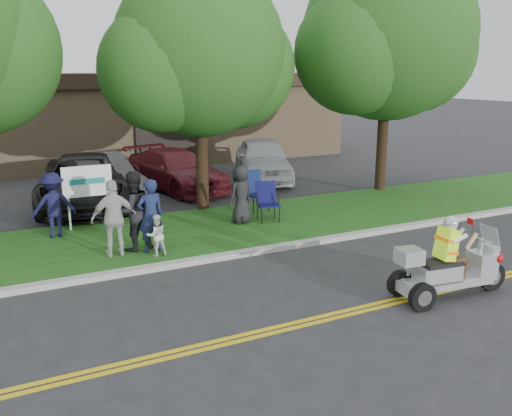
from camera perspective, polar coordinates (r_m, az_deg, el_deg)
name	(u,v)px	position (r m, az deg, el deg)	size (l,w,h in m)	color
ground	(322,304)	(10.03, 6.95, -10.03)	(120.00, 120.00, 0.00)	#28282B
centerline_near	(341,317)	(9.60, 8.89, -11.23)	(60.00, 0.10, 0.01)	gold
centerline_far	(335,313)	(9.72, 8.34, -10.88)	(60.00, 0.10, 0.01)	gold
curb	(249,252)	(12.48, -0.79, -4.68)	(60.00, 0.25, 0.12)	#A8A89E
grass_verge	(213,229)	(14.35, -4.54, -2.19)	(60.00, 4.00, 0.10)	#164712
commercial_building	(144,115)	(27.58, -11.73, 9.60)	(18.00, 8.20, 4.00)	#9E7F5B
tree_mid	(201,59)	(15.87, -5.83, 15.36)	(5.88, 4.80, 7.05)	#332114
tree_right	(389,42)	(19.05, 13.80, 16.63)	(6.86, 5.60, 8.07)	#332114
business_sign	(87,185)	(14.63, -17.34, 2.36)	(1.25, 0.06, 1.75)	silver
trike_scooter	(448,270)	(10.65, 19.57, -6.12)	(2.42, 0.86, 1.58)	black
lawn_chair_a	(267,199)	(14.82, 1.18, 0.98)	(0.67, 0.69, 1.07)	black
lawn_chair_b	(254,188)	(15.85, -0.20, 2.10)	(0.69, 0.71, 1.18)	black
spectator_adult_left	(151,216)	(12.38, -11.04, -0.81)	(0.62, 0.40, 1.69)	#182145
spectator_adult_mid	(133,211)	(12.58, -12.82, -0.31)	(0.89, 0.69, 1.83)	black
spectator_adult_right	(114,218)	(12.29, -14.69, -1.06)	(1.01, 0.42, 1.72)	#BBBBB5
spectator_chair_a	(53,205)	(14.18, -20.56, 0.31)	(1.04, 0.60, 1.62)	#151439
spectator_chair_b	(241,194)	(14.51, -1.59, 1.46)	(0.77, 0.50, 1.58)	black
child_right	(156,235)	(12.21, -10.45, -2.82)	(0.46, 0.36, 0.94)	silver
parked_car_left	(99,178)	(18.11, -16.22, 3.05)	(1.62, 4.65, 1.53)	#2F2F31
parked_car_mid	(85,181)	(17.58, -17.54, 2.71)	(2.63, 5.70, 1.58)	black
parked_car_right	(176,170)	(19.38, -8.39, 3.98)	(1.96, 4.83, 1.40)	#55131B
parked_car_far_right	(263,159)	(20.84, 0.70, 5.17)	(1.93, 4.79, 1.63)	#9C9EA2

